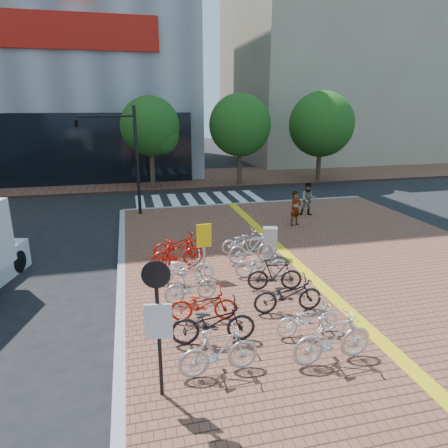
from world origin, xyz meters
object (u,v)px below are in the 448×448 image
object	(u,v)px
bike_0	(219,351)
notice_sign	(158,314)
bike_9	(288,295)
bike_2	(203,304)
bike_8	(308,319)
bike_13	(242,241)
bike_5	(177,253)
bike_12	(252,248)
utility_box	(270,242)
bike_3	(191,286)
bike_7	(333,338)
pedestrian_b	(308,199)
pedestrian_a	(295,208)
bike_4	(184,268)
yellow_sign	(204,240)
traffic_light_pole	(110,141)
bike_11	(262,264)
bike_10	(275,275)
bike_6	(178,245)
bike_1	(213,322)

from	to	relation	value
bike_0	notice_sign	distance (m)	1.77
bike_9	bike_2	bearing A→B (deg)	90.81
bike_8	bike_13	distance (m)	5.80
bike_5	notice_sign	xyz separation A→B (m)	(-1.06, -6.12, 1.21)
bike_12	notice_sign	xyz separation A→B (m)	(-3.68, -6.05, 1.23)
bike_0	bike_2	xyz separation A→B (m)	(0.09, 2.18, -0.07)
bike_0	bike_9	size ratio (longest dim) A/B	0.91
bike_9	utility_box	size ratio (longest dim) A/B	1.71
bike_3	bike_7	xyz separation A→B (m)	(2.52, -3.44, 0.10)
bike_0	bike_12	world-z (taller)	bike_12
bike_9	pedestrian_b	xyz separation A→B (m)	(4.74, 8.96, 0.33)
bike_7	pedestrian_a	xyz separation A→B (m)	(3.33, 9.77, 0.24)
bike_4	bike_5	size ratio (longest dim) A/B	1.04
yellow_sign	pedestrian_a	bearing A→B (deg)	42.09
pedestrian_b	yellow_sign	distance (m)	8.91
traffic_light_pole	utility_box	bearing A→B (deg)	-52.12
bike_13	traffic_light_pole	distance (m)	8.78
bike_3	bike_12	xyz separation A→B (m)	(2.53, 2.40, 0.06)
yellow_sign	bike_0	bearing A→B (deg)	-97.43
bike_9	bike_5	bearing A→B (deg)	37.78
bike_11	utility_box	world-z (taller)	utility_box
bike_3	bike_10	bearing A→B (deg)	-94.90
bike_12	bike_4	bearing A→B (deg)	109.26
bike_6	notice_sign	world-z (taller)	notice_sign
bike_3	traffic_light_pole	distance (m)	10.81
bike_1	yellow_sign	world-z (taller)	yellow_sign
bike_8	pedestrian_a	world-z (taller)	pedestrian_a
bike_11	bike_13	distance (m)	2.31
bike_6	bike_13	bearing A→B (deg)	-99.76
bike_10	bike_11	xyz separation A→B (m)	(-0.08, 0.99, -0.04)
bike_11	traffic_light_pole	bearing A→B (deg)	36.06
bike_8	bike_7	bearing A→B (deg)	-178.44
bike_8	bike_9	bearing A→B (deg)	0.32
bike_2	bike_7	size ratio (longest dim) A/B	0.91
pedestrian_b	traffic_light_pole	size ratio (longest dim) A/B	0.31
bike_5	bike_10	world-z (taller)	bike_5
bike_5	traffic_light_pole	xyz separation A→B (m)	(-2.20, 7.60, 3.14)
traffic_light_pole	bike_13	bearing A→B (deg)	-54.11
bike_3	yellow_sign	bearing A→B (deg)	-31.25
bike_2	pedestrian_b	xyz separation A→B (m)	(7.02, 8.87, 0.38)
notice_sign	bike_6	bearing A→B (deg)	80.36
bike_9	bike_11	size ratio (longest dim) A/B	1.09
bike_12	utility_box	xyz separation A→B (m)	(0.82, 0.42, 0.03)
pedestrian_a	traffic_light_pole	distance (m)	9.40
bike_0	bike_9	distance (m)	3.16
bike_0	bike_10	world-z (taller)	bike_0
bike_9	traffic_light_pole	size ratio (longest dim) A/B	0.35
bike_12	bike_9	bearing A→B (deg)	174.54
bike_10	yellow_sign	xyz separation A→B (m)	(-1.85, 1.52, 0.72)
yellow_sign	bike_13	bearing A→B (deg)	44.84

